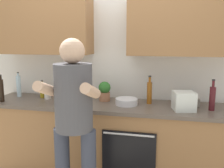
{
  "coord_description": "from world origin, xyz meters",
  "views": [
    {
      "loc": [
        0.66,
        -2.66,
        1.62
      ],
      "look_at": [
        0.1,
        -0.1,
        1.15
      ],
      "focal_mm": 39.31,
      "sensor_mm": 36.0,
      "label": 1
    }
  ],
  "objects": [
    {
      "name": "back_wall_unit",
      "position": [
        0.0,
        0.27,
        1.5
      ],
      "size": [
        4.0,
        0.38,
        2.5
      ],
      "color": "silver",
      "rests_on": "ground"
    },
    {
      "name": "counter",
      "position": [
        0.0,
        -0.0,
        0.45
      ],
      "size": [
        2.84,
        0.67,
        0.9
      ],
      "color": "olive",
      "rests_on": "ground"
    },
    {
      "name": "person_standing",
      "position": [
        -0.13,
        -0.66,
        0.97
      ],
      "size": [
        0.49,
        0.45,
        1.64
      ],
      "color": "#383D4C",
      "rests_on": "ground"
    },
    {
      "name": "bottle_syrup",
      "position": [
        0.49,
        0.1,
        1.04
      ],
      "size": [
        0.06,
        0.06,
        0.32
      ],
      "color": "#8C4C14",
      "rests_on": "counter"
    },
    {
      "name": "bottle_wine",
      "position": [
        1.14,
        -0.03,
        1.03
      ],
      "size": [
        0.06,
        0.06,
        0.33
      ],
      "color": "#471419",
      "rests_on": "counter"
    },
    {
      "name": "bottle_water",
      "position": [
        -1.18,
        0.1,
        1.04
      ],
      "size": [
        0.06,
        0.06,
        0.32
      ],
      "color": "silver",
      "rests_on": "counter"
    },
    {
      "name": "bottle_vinegar",
      "position": [
        -0.58,
        0.13,
        1.02
      ],
      "size": [
        0.05,
        0.05,
        0.3
      ],
      "color": "brown",
      "rests_on": "counter"
    },
    {
      "name": "bottle_soy",
      "position": [
        -1.22,
        -0.18,
        1.04
      ],
      "size": [
        0.05,
        0.05,
        0.32
      ],
      "color": "black",
      "rests_on": "counter"
    },
    {
      "name": "bottle_oil",
      "position": [
        -0.86,
        0.12,
        0.99
      ],
      "size": [
        0.06,
        0.06,
        0.22
      ],
      "color": "olive",
      "rests_on": "counter"
    },
    {
      "name": "cup_stoneware",
      "position": [
        1.0,
        0.09,
        0.94
      ],
      "size": [
        0.09,
        0.09,
        0.09
      ],
      "primitive_type": "cylinder",
      "color": "slate",
      "rests_on": "counter"
    },
    {
      "name": "cup_coffee",
      "position": [
        -0.76,
        0.07,
        0.95
      ],
      "size": [
        0.08,
        0.08,
        0.1
      ],
      "primitive_type": "cylinder",
      "color": "white",
      "rests_on": "counter"
    },
    {
      "name": "mixing_bowl",
      "position": [
        0.24,
        -0.0,
        0.94
      ],
      "size": [
        0.25,
        0.25,
        0.07
      ],
      "primitive_type": "cylinder",
      "color": "silver",
      "rests_on": "counter"
    },
    {
      "name": "knife_block",
      "position": [
        -0.51,
        -0.11,
        1.02
      ],
      "size": [
        0.1,
        0.14,
        0.29
      ],
      "color": "brown",
      "rests_on": "counter"
    },
    {
      "name": "potted_herb",
      "position": [
        -0.04,
        0.12,
        1.02
      ],
      "size": [
        0.14,
        0.14,
        0.23
      ],
      "color": "#9E6647",
      "rests_on": "counter"
    },
    {
      "name": "grocery_bag_produce",
      "position": [
        0.86,
        -0.09,
        1.0
      ],
      "size": [
        0.25,
        0.25,
        0.19
      ],
      "primitive_type": "cube",
      "rotation": [
        0.0,
        0.0,
        0.21
      ],
      "color": "silver",
      "rests_on": "counter"
    }
  ]
}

